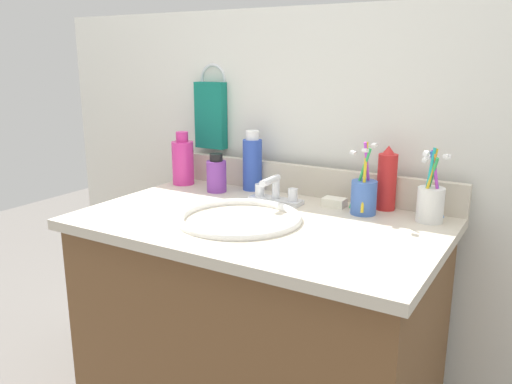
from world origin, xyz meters
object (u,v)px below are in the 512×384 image
faucet (275,193)px  bottle_soap_pink (183,161)px  bottle_cream_purple (216,175)px  hand_towel (211,115)px  bottle_shampoo_blue (252,163)px  cup_blue_plastic (364,195)px  soap_bar (334,202)px  cup_white_ceramic (430,201)px  bottle_spray_red (387,180)px

faucet → bottle_soap_pink: 0.38m
bottle_cream_purple → faucet: bearing=-5.5°
hand_towel → bottle_cream_purple: bearing=-49.6°
faucet → bottle_shampoo_blue: size_ratio=0.85×
bottle_soap_pink → cup_blue_plastic: size_ratio=0.89×
hand_towel → soap_bar: hand_towel is taller
faucet → soap_bar: bearing=18.2°
bottle_shampoo_blue → hand_towel: bearing=165.4°
faucet → cup_white_ceramic: (0.43, 0.05, 0.03)m
faucet → hand_towel: bearing=155.5°
cup_white_ceramic → bottle_shampoo_blue: bearing=174.7°
hand_towel → bottle_spray_red: 0.64m
hand_towel → bottle_cream_purple: (0.11, -0.13, -0.17)m
soap_bar → bottle_cream_purple: bearing=-175.2°
bottle_soap_pink → soap_bar: bottle_soap_pink is taller
bottle_soap_pink → cup_blue_plastic: cup_blue_plastic is taller
cup_blue_plastic → soap_bar: bearing=163.9°
soap_bar → hand_towel: bearing=168.8°
faucet → bottle_soap_pink: (-0.37, 0.05, 0.05)m
cup_blue_plastic → bottle_shampoo_blue: bearing=169.3°
bottle_shampoo_blue → cup_blue_plastic: cup_blue_plastic is taller
bottle_spray_red → bottle_cream_purple: 0.52m
faucet → bottle_cream_purple: bearing=174.5°
bottle_shampoo_blue → soap_bar: 0.31m
bottle_cream_purple → soap_bar: (0.38, 0.03, -0.04)m
cup_white_ceramic → soap_bar: cup_white_ceramic is taller
bottle_soap_pink → soap_bar: 0.54m
cup_blue_plastic → soap_bar: (-0.09, 0.03, -0.04)m
bottle_shampoo_blue → faucet: bearing=-36.2°
cup_white_ceramic → hand_towel: bearing=172.3°
bottle_shampoo_blue → cup_blue_plastic: bearing=-10.7°
hand_towel → bottle_spray_red: hand_towel is taller
bottle_shampoo_blue → bottle_cream_purple: bearing=-136.3°
bottle_soap_pink → bottle_spray_red: size_ratio=0.97×
hand_towel → soap_bar: (0.49, -0.10, -0.21)m
bottle_soap_pink → cup_white_ceramic: (0.80, -0.00, -0.02)m
faucet → cup_white_ceramic: size_ratio=0.83×
bottle_soap_pink → bottle_cream_purple: 0.16m
bottle_soap_pink → cup_blue_plastic: 0.63m
hand_towel → faucet: bearing=-24.5°
bottle_spray_red → cup_blue_plastic: cup_blue_plastic is taller
bottle_spray_red → soap_bar: bearing=-160.6°
hand_towel → cup_white_ceramic: (0.76, -0.10, -0.17)m
bottle_soap_pink → cup_white_ceramic: bearing=-0.0°
hand_towel → bottle_spray_red: bearing=-4.6°
hand_towel → bottle_shampoo_blue: hand_towel is taller
bottle_spray_red → cup_blue_plastic: (-0.04, -0.07, -0.03)m
bottle_shampoo_blue → bottle_cream_purple: bottle_shampoo_blue is taller
bottle_cream_purple → cup_blue_plastic: (0.48, 0.00, -0.00)m
faucet → cup_blue_plastic: 0.26m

